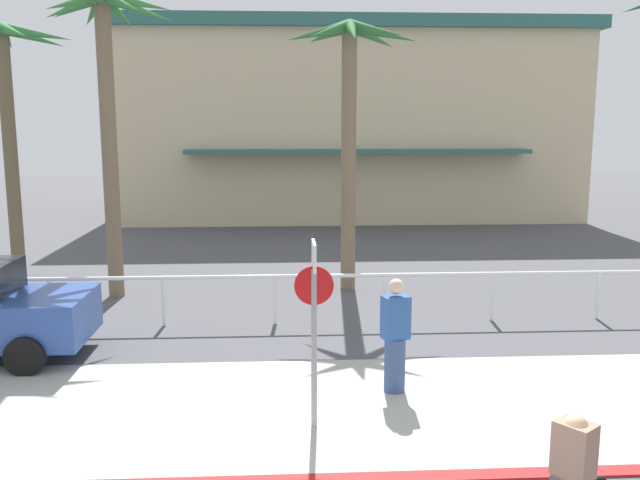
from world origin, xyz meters
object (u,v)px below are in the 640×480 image
object	(u,v)px
palm_tree_1	(8,85)
palm_tree_2	(107,63)
pedestrian_0	(395,340)
stop_sign_bike_lane	(314,308)
palm_tree_3	(351,86)

from	to	relation	value
palm_tree_1	palm_tree_2	distance (m)	4.12
palm_tree_2	pedestrian_0	world-z (taller)	palm_tree_2
stop_sign_bike_lane	pedestrian_0	distance (m)	1.94
palm_tree_2	palm_tree_1	bearing A→B (deg)	141.42
palm_tree_2	stop_sign_bike_lane	bearing A→B (deg)	-59.76
palm_tree_1	pedestrian_0	size ratio (longest dim) A/B	3.73
stop_sign_bike_lane	palm_tree_1	size ratio (longest dim) A/B	0.38
palm_tree_1	palm_tree_2	world-z (taller)	palm_tree_2
stop_sign_bike_lane	palm_tree_3	distance (m)	8.57
palm_tree_3	pedestrian_0	distance (m)	7.81
pedestrian_0	palm_tree_2	bearing A→B (deg)	131.94
pedestrian_0	palm_tree_1	bearing A→B (deg)	135.04
palm_tree_3	pedestrian_0	xyz separation A→B (m)	(0.04, -6.64, -4.12)
stop_sign_bike_lane	palm_tree_3	size ratio (longest dim) A/B	0.40
palm_tree_1	palm_tree_3	size ratio (longest dim) A/B	1.03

